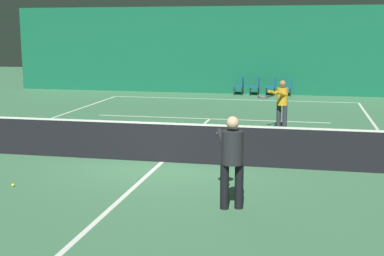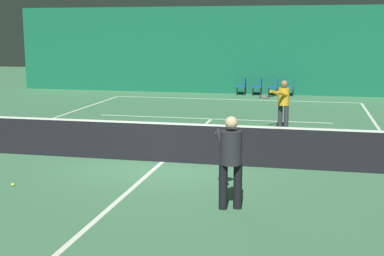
{
  "view_description": "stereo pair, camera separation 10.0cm",
  "coord_description": "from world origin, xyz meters",
  "px_view_note": "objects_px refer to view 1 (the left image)",
  "views": [
    {
      "loc": [
        3.23,
        -11.81,
        3.04
      ],
      "look_at": [
        0.82,
        -0.48,
        0.93
      ],
      "focal_mm": 50.0,
      "sensor_mm": 36.0,
      "label": 1
    },
    {
      "loc": [
        3.33,
        -11.79,
        3.04
      ],
      "look_at": [
        0.82,
        -0.48,
        0.93
      ],
      "focal_mm": 50.0,
      "sensor_mm": 36.0,
      "label": 2
    }
  ],
  "objects_px": {
    "player_far": "(281,101)",
    "tennis_ball": "(13,185)",
    "courtside_chair_0": "(240,85)",
    "player_near": "(232,155)",
    "courtside_chair_3": "(288,86)",
    "courtside_chair_2": "(272,86)",
    "tennis_net": "(162,141)",
    "courtside_chair_1": "(256,85)"
  },
  "relations": [
    {
      "from": "courtside_chair_3",
      "to": "player_near",
      "type": "bearing_deg",
      "value": -1.43
    },
    {
      "from": "player_far",
      "to": "courtside_chair_1",
      "type": "relative_size",
      "value": 1.81
    },
    {
      "from": "tennis_net",
      "to": "player_far",
      "type": "xyz_separation_m",
      "value": [
        2.52,
        4.99,
        0.38
      ]
    },
    {
      "from": "courtside_chair_1",
      "to": "courtside_chair_2",
      "type": "xyz_separation_m",
      "value": [
        0.76,
        0.0,
        0.0
      ]
    },
    {
      "from": "tennis_ball",
      "to": "courtside_chair_0",
      "type": "bearing_deg",
      "value": 81.16
    },
    {
      "from": "tennis_net",
      "to": "courtside_chair_3",
      "type": "relative_size",
      "value": 14.29
    },
    {
      "from": "courtside_chair_0",
      "to": "courtside_chair_3",
      "type": "xyz_separation_m",
      "value": [
        2.29,
        0.0,
        0.0
      ]
    },
    {
      "from": "player_near",
      "to": "courtside_chair_0",
      "type": "relative_size",
      "value": 1.93
    },
    {
      "from": "player_near",
      "to": "tennis_ball",
      "type": "height_order",
      "value": "player_near"
    },
    {
      "from": "tennis_net",
      "to": "courtside_chair_0",
      "type": "height_order",
      "value": "tennis_net"
    },
    {
      "from": "courtside_chair_3",
      "to": "tennis_ball",
      "type": "distance_m",
      "value": 16.94
    },
    {
      "from": "player_far",
      "to": "courtside_chair_1",
      "type": "bearing_deg",
      "value": -134.7
    },
    {
      "from": "courtside_chair_1",
      "to": "tennis_ball",
      "type": "xyz_separation_m",
      "value": [
        -3.29,
        -16.24,
        -0.45
      ]
    },
    {
      "from": "courtside_chair_1",
      "to": "courtside_chair_3",
      "type": "distance_m",
      "value": 1.52
    },
    {
      "from": "courtside_chair_3",
      "to": "courtside_chair_2",
      "type": "bearing_deg",
      "value": -90.0
    },
    {
      "from": "courtside_chair_0",
      "to": "courtside_chair_1",
      "type": "bearing_deg",
      "value": 90.0
    },
    {
      "from": "tennis_net",
      "to": "courtside_chair_0",
      "type": "distance_m",
      "value": 13.66
    },
    {
      "from": "courtside_chair_2",
      "to": "player_near",
      "type": "bearing_deg",
      "value": 1.2
    },
    {
      "from": "courtside_chair_3",
      "to": "tennis_ball",
      "type": "bearing_deg",
      "value": -16.5
    },
    {
      "from": "courtside_chair_1",
      "to": "player_near",
      "type": "bearing_deg",
      "value": 3.83
    },
    {
      "from": "player_far",
      "to": "courtside_chair_0",
      "type": "height_order",
      "value": "player_far"
    },
    {
      "from": "tennis_net",
      "to": "courtside_chair_2",
      "type": "bearing_deg",
      "value": 82.93
    },
    {
      "from": "tennis_net",
      "to": "player_near",
      "type": "height_order",
      "value": "player_near"
    },
    {
      "from": "tennis_net",
      "to": "player_near",
      "type": "relative_size",
      "value": 7.39
    },
    {
      "from": "tennis_net",
      "to": "courtside_chair_3",
      "type": "bearing_deg",
      "value": 79.81
    },
    {
      "from": "courtside_chair_1",
      "to": "tennis_ball",
      "type": "height_order",
      "value": "courtside_chair_1"
    },
    {
      "from": "tennis_net",
      "to": "courtside_chair_1",
      "type": "xyz_separation_m",
      "value": [
        0.93,
        13.66,
        -0.03
      ]
    },
    {
      "from": "player_far",
      "to": "tennis_ball",
      "type": "height_order",
      "value": "player_far"
    },
    {
      "from": "player_near",
      "to": "player_far",
      "type": "relative_size",
      "value": 1.07
    },
    {
      "from": "courtside_chair_1",
      "to": "courtside_chair_0",
      "type": "bearing_deg",
      "value": -90.0
    },
    {
      "from": "courtside_chair_0",
      "to": "courtside_chair_2",
      "type": "distance_m",
      "value": 1.52
    },
    {
      "from": "courtside_chair_2",
      "to": "tennis_ball",
      "type": "height_order",
      "value": "courtside_chair_2"
    },
    {
      "from": "player_near",
      "to": "courtside_chair_1",
      "type": "height_order",
      "value": "player_near"
    },
    {
      "from": "courtside_chair_0",
      "to": "courtside_chair_2",
      "type": "relative_size",
      "value": 1.0
    },
    {
      "from": "courtside_chair_0",
      "to": "courtside_chair_1",
      "type": "height_order",
      "value": "same"
    },
    {
      "from": "player_far",
      "to": "tennis_ball",
      "type": "bearing_deg",
      "value": 2.2
    },
    {
      "from": "courtside_chair_0",
      "to": "tennis_ball",
      "type": "bearing_deg",
      "value": -8.84
    },
    {
      "from": "player_near",
      "to": "tennis_ball",
      "type": "distance_m",
      "value": 4.51
    },
    {
      "from": "player_far",
      "to": "courtside_chair_1",
      "type": "xyz_separation_m",
      "value": [
        -1.58,
        8.67,
        -0.4
      ]
    },
    {
      "from": "player_near",
      "to": "courtside_chair_1",
      "type": "bearing_deg",
      "value": -13.83
    },
    {
      "from": "player_near",
      "to": "courtside_chair_0",
      "type": "distance_m",
      "value": 16.71
    },
    {
      "from": "tennis_net",
      "to": "courtside_chair_0",
      "type": "bearing_deg",
      "value": 89.29
    }
  ]
}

